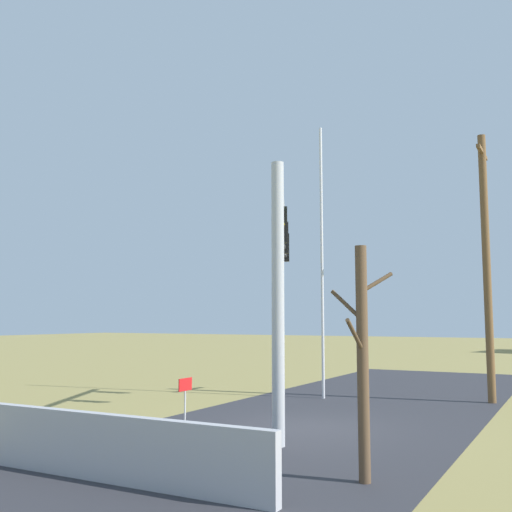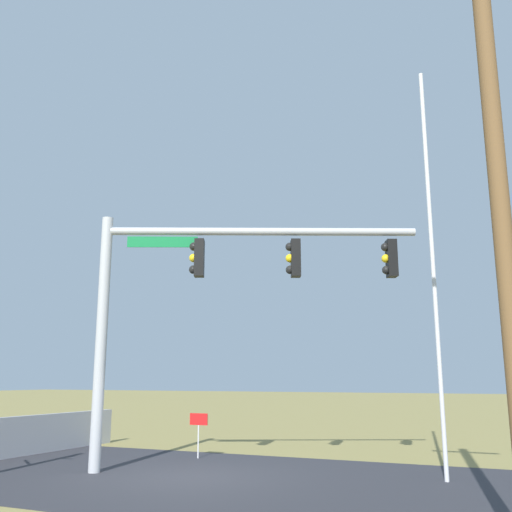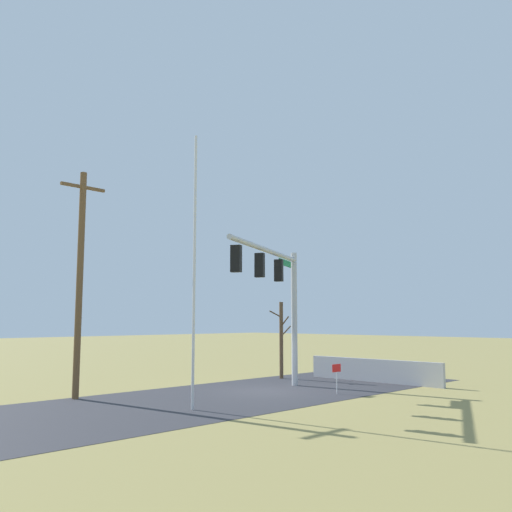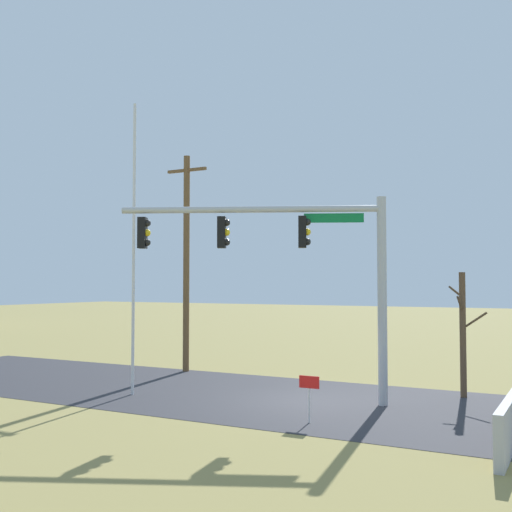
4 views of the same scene
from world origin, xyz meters
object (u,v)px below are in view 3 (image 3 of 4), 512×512
Objects in this scene: flagpole at (194,269)px; utility_pole at (80,279)px; signal_mast at (278,286)px; bare_tree at (281,339)px; open_sign at (337,372)px.

flagpole reaches higher than utility_pole.
signal_mast is 8.19m from utility_pole.
bare_tree is (9.63, 4.60, -2.75)m from flagpole.
signal_mast reaches higher than open_sign.
utility_pole is 11.49m from bare_tree.
utility_pole is (-1.54, 5.27, -0.15)m from flagpole.
bare_tree is at bearing -3.48° from utility_pole.
flagpole is 7.89× the size of open_sign.
utility_pole is at bearing 176.52° from bare_tree.
flagpole is 2.41× the size of bare_tree.
flagpole is 5.50m from utility_pole.
signal_mast is 0.77× the size of flagpole.
flagpole is 1.07× the size of utility_pole.
utility_pole reaches higher than bare_tree.
flagpole is 11.02m from bare_tree.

